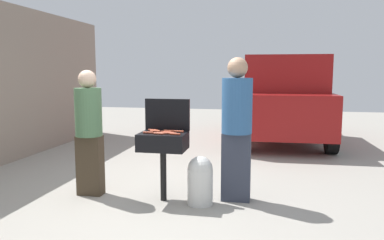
{
  "coord_description": "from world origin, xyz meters",
  "views": [
    {
      "loc": [
        1.47,
        -4.61,
        1.66
      ],
      "look_at": [
        0.45,
        0.45,
        1.0
      ],
      "focal_mm": 35.11,
      "sensor_mm": 36.0,
      "label": 1
    }
  ],
  "objects_px": {
    "hot_dog_2": "(172,133)",
    "hot_dog_8": "(162,133)",
    "bbq_grill": "(163,144)",
    "hot_dog_4": "(169,131)",
    "person_left": "(89,128)",
    "hot_dog_3": "(148,132)",
    "hot_dog_11": "(166,132)",
    "parked_minivan": "(282,98)",
    "hot_dog_5": "(175,134)",
    "propane_tank": "(200,179)",
    "hot_dog_9": "(155,131)",
    "hot_dog_10": "(153,130)",
    "hot_dog_1": "(169,133)",
    "person_right": "(237,124)",
    "hot_dog_0": "(179,131)",
    "hot_dog_6": "(155,131)",
    "hot_dog_7": "(159,133)"
  },
  "relations": [
    {
      "from": "hot_dog_1",
      "to": "person_left",
      "type": "bearing_deg",
      "value": 175.97
    },
    {
      "from": "hot_dog_2",
      "to": "hot_dog_7",
      "type": "bearing_deg",
      "value": -164.85
    },
    {
      "from": "bbq_grill",
      "to": "hot_dog_8",
      "type": "bearing_deg",
      "value": -81.29
    },
    {
      "from": "hot_dog_2",
      "to": "parked_minivan",
      "type": "relative_size",
      "value": 0.03
    },
    {
      "from": "hot_dog_9",
      "to": "hot_dog_10",
      "type": "height_order",
      "value": "same"
    },
    {
      "from": "parked_minivan",
      "to": "person_left",
      "type": "bearing_deg",
      "value": 59.18
    },
    {
      "from": "hot_dog_2",
      "to": "hot_dog_8",
      "type": "xyz_separation_m",
      "value": [
        -0.12,
        -0.01,
        0.0
      ]
    },
    {
      "from": "hot_dog_7",
      "to": "hot_dog_3",
      "type": "bearing_deg",
      "value": 162.67
    },
    {
      "from": "hot_dog_9",
      "to": "person_right",
      "type": "distance_m",
      "value": 1.05
    },
    {
      "from": "parked_minivan",
      "to": "propane_tank",
      "type": "bearing_deg",
      "value": 75.05
    },
    {
      "from": "hot_dog_9",
      "to": "person_left",
      "type": "bearing_deg",
      "value": 179.45
    },
    {
      "from": "bbq_grill",
      "to": "person_right",
      "type": "distance_m",
      "value": 0.97
    },
    {
      "from": "hot_dog_10",
      "to": "propane_tank",
      "type": "height_order",
      "value": "hot_dog_10"
    },
    {
      "from": "hot_dog_0",
      "to": "hot_dog_10",
      "type": "height_order",
      "value": "same"
    },
    {
      "from": "hot_dog_2",
      "to": "hot_dog_3",
      "type": "distance_m",
      "value": 0.31
    },
    {
      "from": "hot_dog_5",
      "to": "hot_dog_11",
      "type": "xyz_separation_m",
      "value": [
        -0.16,
        0.14,
        0.0
      ]
    },
    {
      "from": "hot_dog_7",
      "to": "person_left",
      "type": "height_order",
      "value": "person_left"
    },
    {
      "from": "hot_dog_8",
      "to": "hot_dog_5",
      "type": "bearing_deg",
      "value": -10.37
    },
    {
      "from": "hot_dog_5",
      "to": "parked_minivan",
      "type": "xyz_separation_m",
      "value": [
        1.46,
        4.98,
        0.12
      ]
    },
    {
      "from": "hot_dog_1",
      "to": "hot_dog_11",
      "type": "relative_size",
      "value": 1.0
    },
    {
      "from": "hot_dog_3",
      "to": "hot_dog_11",
      "type": "relative_size",
      "value": 1.0
    },
    {
      "from": "bbq_grill",
      "to": "hot_dog_10",
      "type": "distance_m",
      "value": 0.26
    },
    {
      "from": "bbq_grill",
      "to": "hot_dog_9",
      "type": "relative_size",
      "value": 6.84
    },
    {
      "from": "hot_dog_3",
      "to": "hot_dog_11",
      "type": "xyz_separation_m",
      "value": [
        0.21,
        0.09,
        0.0
      ]
    },
    {
      "from": "hot_dog_6",
      "to": "hot_dog_11",
      "type": "distance_m",
      "value": 0.17
    },
    {
      "from": "parked_minivan",
      "to": "hot_dog_6",
      "type": "bearing_deg",
      "value": 67.97
    },
    {
      "from": "hot_dog_9",
      "to": "person_right",
      "type": "xyz_separation_m",
      "value": [
        1.03,
        0.17,
        0.1
      ]
    },
    {
      "from": "hot_dog_1",
      "to": "hot_dog_2",
      "type": "bearing_deg",
      "value": -38.6
    },
    {
      "from": "hot_dog_11",
      "to": "propane_tank",
      "type": "relative_size",
      "value": 0.21
    },
    {
      "from": "hot_dog_0",
      "to": "person_left",
      "type": "height_order",
      "value": "person_left"
    },
    {
      "from": "hot_dog_2",
      "to": "hot_dog_8",
      "type": "height_order",
      "value": "same"
    },
    {
      "from": "hot_dog_1",
      "to": "hot_dog_10",
      "type": "xyz_separation_m",
      "value": [
        -0.26,
        0.17,
        0.0
      ]
    },
    {
      "from": "hot_dog_1",
      "to": "hot_dog_8",
      "type": "xyz_separation_m",
      "value": [
        -0.07,
        -0.05,
        0.0
      ]
    },
    {
      "from": "hot_dog_3",
      "to": "person_right",
      "type": "bearing_deg",
      "value": 14.29
    },
    {
      "from": "hot_dog_8",
      "to": "parked_minivan",
      "type": "height_order",
      "value": "parked_minivan"
    },
    {
      "from": "bbq_grill",
      "to": "hot_dog_8",
      "type": "height_order",
      "value": "hot_dog_8"
    },
    {
      "from": "bbq_grill",
      "to": "hot_dog_3",
      "type": "relative_size",
      "value": 6.84
    },
    {
      "from": "hot_dog_4",
      "to": "bbq_grill",
      "type": "bearing_deg",
      "value": -116.59
    },
    {
      "from": "hot_dog_0",
      "to": "hot_dog_8",
      "type": "xyz_separation_m",
      "value": [
        -0.17,
        -0.18,
        0.0
      ]
    },
    {
      "from": "hot_dog_4",
      "to": "hot_dog_5",
      "type": "bearing_deg",
      "value": -58.47
    },
    {
      "from": "hot_dog_4",
      "to": "hot_dog_5",
      "type": "height_order",
      "value": "same"
    },
    {
      "from": "hot_dog_1",
      "to": "hot_dog_9",
      "type": "relative_size",
      "value": 1.0
    },
    {
      "from": "hot_dog_11",
      "to": "propane_tank",
      "type": "bearing_deg",
      "value": -6.77
    },
    {
      "from": "hot_dog_4",
      "to": "person_left",
      "type": "relative_size",
      "value": 0.08
    },
    {
      "from": "hot_dog_7",
      "to": "hot_dog_5",
      "type": "bearing_deg",
      "value": -0.79
    },
    {
      "from": "hot_dog_1",
      "to": "hot_dog_9",
      "type": "distance_m",
      "value": 0.21
    },
    {
      "from": "hot_dog_3",
      "to": "hot_dog_5",
      "type": "height_order",
      "value": "same"
    },
    {
      "from": "hot_dog_2",
      "to": "hot_dog_5",
      "type": "distance_m",
      "value": 0.07
    },
    {
      "from": "hot_dog_2",
      "to": "hot_dog_11",
      "type": "bearing_deg",
      "value": 138.45
    },
    {
      "from": "hot_dog_11",
      "to": "parked_minivan",
      "type": "bearing_deg",
      "value": 71.5
    }
  ]
}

